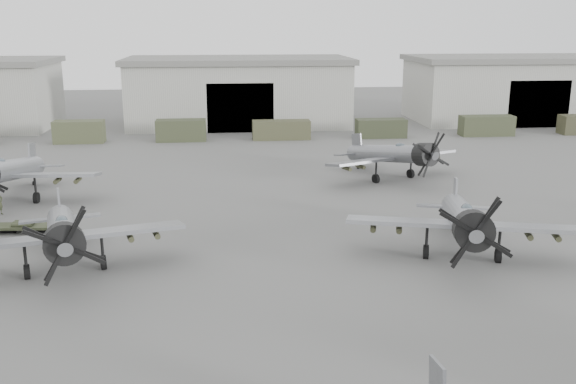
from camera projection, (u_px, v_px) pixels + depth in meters
name	position (u px, v px, depth m)	size (l,w,h in m)	color
ground	(281.00, 359.00, 25.74)	(220.00, 220.00, 0.00)	#525250
hangar_center	(239.00, 91.00, 84.22)	(29.00, 14.80, 8.70)	#B2B3A7
hangar_right	(516.00, 88.00, 87.90)	(29.00, 14.80, 8.70)	#B2B3A7
support_truck_2	(79.00, 132.00, 71.75)	(5.47, 2.20, 2.49)	#454B31
support_truck_3	(181.00, 130.00, 72.85)	(5.60, 2.20, 2.43)	#3B412A
support_truck_4	(281.00, 130.00, 73.99)	(6.62, 2.20, 2.17)	#44462D
support_truck_5	(381.00, 128.00, 75.13)	(5.82, 2.20, 2.16)	#333925
support_truck_6	(487.00, 126.00, 76.35)	(6.31, 2.20, 2.38)	#3B412A
aircraft_mid_1	(63.00, 233.00, 33.78)	(12.97, 11.67, 5.17)	gray
aircraft_mid_2	(464.00, 220.00, 35.71)	(13.25, 11.93, 5.28)	#96989E
aircraft_far_0	(5.00, 172.00, 47.16)	(13.43, 12.08, 5.37)	gray
aircraft_far_1	(395.00, 154.00, 54.22)	(12.20, 11.06, 4.99)	gray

